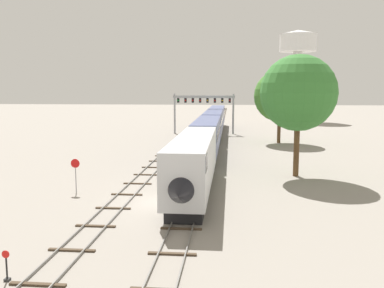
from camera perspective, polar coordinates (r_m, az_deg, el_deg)
name	(u,v)px	position (r m, az deg, el deg)	size (l,w,h in m)	color
ground_plane	(165,203)	(32.40, -3.78, -8.05)	(400.00, 400.00, 0.00)	gray
track_main	(217,129)	(91.26, 3.44, 2.13)	(2.60, 200.00, 0.16)	slate
track_near	(181,139)	(71.83, -1.49, 0.66)	(2.60, 160.00, 0.16)	slate
passenger_train	(211,129)	(63.51, 2.61, 2.05)	(3.04, 77.71, 4.80)	silver
signal_gantry	(204,104)	(81.14, 1.64, 5.53)	(12.10, 0.49, 7.81)	#999BA0
water_tower	(298,49)	(121.46, 14.36, 12.57)	(10.30, 10.30, 24.88)	beige
switch_stand	(7,270)	(21.49, -24.14, -15.55)	(0.36, 0.24, 1.46)	black
stop_sign	(76,171)	(36.38, -15.74, -3.56)	(0.76, 0.08, 2.88)	gray
trackside_tree_left	(280,96)	(68.42, 11.99, 6.47)	(8.28, 8.28, 11.74)	brown
trackside_tree_mid	(298,93)	(42.34, 14.42, 6.80)	(7.55, 7.55, 12.12)	brown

